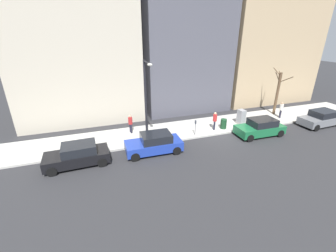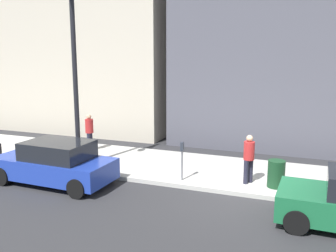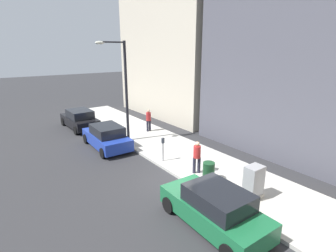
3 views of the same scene
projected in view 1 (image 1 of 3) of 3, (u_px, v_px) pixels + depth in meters
ground_plane at (220, 135)px, 20.00m from camera, size 120.00×120.00×0.00m
sidewalk at (209, 126)px, 21.71m from camera, size 4.00×36.00×0.15m
parked_car_grey at (321, 118)px, 21.73m from camera, size 2.05×4.26×1.52m
parked_car_green at (260, 127)px, 19.65m from camera, size 2.00×4.24×1.52m
parked_car_blue at (154, 143)px, 16.84m from camera, size 2.02×4.25×1.52m
parked_car_black at (78, 155)px, 15.26m from camera, size 2.02×4.25×1.52m
parking_meter at (195, 126)px, 19.32m from camera, size 0.14×0.10×1.35m
utility_box at (241, 117)px, 21.70m from camera, size 0.83×0.61×1.43m
streetlamp at (146, 97)px, 16.71m from camera, size 1.97×0.32×6.50m
bare_tree at (277, 92)px, 23.76m from camera, size 2.47×0.70×4.84m
trash_bin at (223, 124)px, 20.79m from camera, size 0.56×0.56×0.90m
pedestrian_near_meter at (281, 109)px, 23.25m from camera, size 0.36×0.36×1.66m
pedestrian_midblock at (215, 120)px, 20.39m from camera, size 0.37×0.36×1.66m
pedestrian_far_corner at (130, 123)px, 19.74m from camera, size 0.40×0.36×1.66m
office_block_center at (179, 5)px, 24.57m from camera, size 9.48×9.48×22.31m
office_tower_right at (74, 27)px, 22.97m from camera, size 11.54×11.54×17.87m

